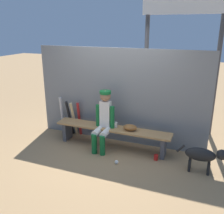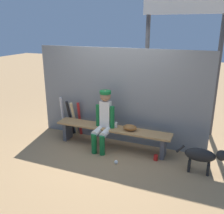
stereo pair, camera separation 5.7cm
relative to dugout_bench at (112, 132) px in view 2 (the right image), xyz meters
The scene contains 14 objects.
ground_plane 0.35m from the dugout_bench, ahead, with size 30.00×30.00×0.00m, color #9E7A51.
chainlink_fence 0.77m from the dugout_bench, 90.00° to the left, with size 3.79×0.03×2.06m, color slate.
dugout_bench is the anchor object (origin of this frame).
player_seated 0.36m from the dugout_bench, 144.13° to the right, with size 0.41×0.55×1.23m.
baseball_glove 0.43m from the dugout_bench, ahead, with size 0.28×0.20×0.12m, color brown.
bat_aluminum_red 0.99m from the dugout_bench, 162.43° to the left, with size 0.06×0.06×0.81m, color #B22323.
bat_wood_natural 1.07m from the dugout_bench, 167.49° to the left, with size 0.06×0.06×0.84m, color tan.
bat_aluminum_black 1.17m from the dugout_bench, 169.02° to the left, with size 0.06×0.06×0.86m, color black.
bat_aluminum_silver 1.41m from the dugout_bench, 168.76° to the left, with size 0.06×0.06×0.90m, color #B7B7BC.
baseball 0.76m from the dugout_bench, 61.34° to the right, with size 0.07×0.07×0.07m, color white.
cup_on_ground 1.05m from the dugout_bench, 10.96° to the right, with size 0.08×0.08×0.11m, color red.
cup_on_bench 0.17m from the dugout_bench, 30.28° to the left, with size 0.08×0.08×0.11m, color silver.
scoreboard 2.97m from the dugout_bench, 51.96° to the left, with size 2.12×0.27×3.78m.
dog 1.87m from the dugout_bench, ahead, with size 0.84×0.20×0.49m.
Camera 2 is at (1.83, -4.48, 2.48)m, focal length 40.12 mm.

